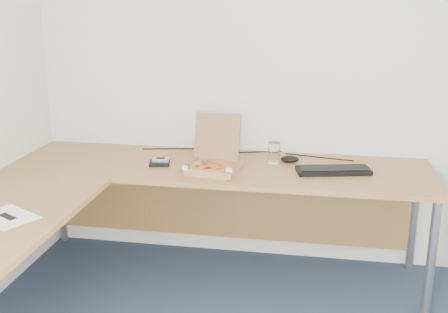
% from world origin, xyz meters
% --- Properties ---
extents(room_shell, '(3.50, 3.50, 2.50)m').
position_xyz_m(room_shell, '(0.00, 0.00, 1.25)').
color(room_shell, silver).
rests_on(room_shell, ground).
extents(desk, '(2.50, 2.20, 0.73)m').
position_xyz_m(desk, '(-0.82, 0.97, 0.70)').
color(desk, '#A17138').
rests_on(desk, ground).
extents(pizza_box, '(0.29, 0.34, 0.30)m').
position_xyz_m(pizza_box, '(-0.52, 1.30, 0.77)').
color(pizza_box, '#AC7C50').
rests_on(pizza_box, desk).
extents(drinking_glass, '(0.07, 0.07, 0.13)m').
position_xyz_m(drinking_glass, '(-0.18, 1.50, 0.79)').
color(drinking_glass, silver).
rests_on(drinking_glass, desk).
extents(keyboard, '(0.44, 0.24, 0.03)m').
position_xyz_m(keyboard, '(0.17, 1.37, 0.74)').
color(keyboard, black).
rests_on(keyboard, desk).
extents(mouse, '(0.12, 0.08, 0.04)m').
position_xyz_m(mouse, '(-0.09, 1.53, 0.75)').
color(mouse, black).
rests_on(mouse, desk).
extents(wallet, '(0.14, 0.12, 0.02)m').
position_xyz_m(wallet, '(-0.85, 1.34, 0.74)').
color(wallet, black).
rests_on(wallet, desk).
extents(phone, '(0.10, 0.07, 0.02)m').
position_xyz_m(phone, '(-0.85, 1.35, 0.76)').
color(phone, '#B2B5BA').
rests_on(phone, wallet).
extents(paper_sheet, '(0.33, 0.30, 0.00)m').
position_xyz_m(paper_sheet, '(-1.31, 0.44, 0.73)').
color(paper_sheet, white).
rests_on(paper_sheet, desk).
extents(cable_bundle, '(0.66, 0.14, 0.01)m').
position_xyz_m(cable_bundle, '(-0.41, 1.68, 0.73)').
color(cable_bundle, black).
rests_on(cable_bundle, desk).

